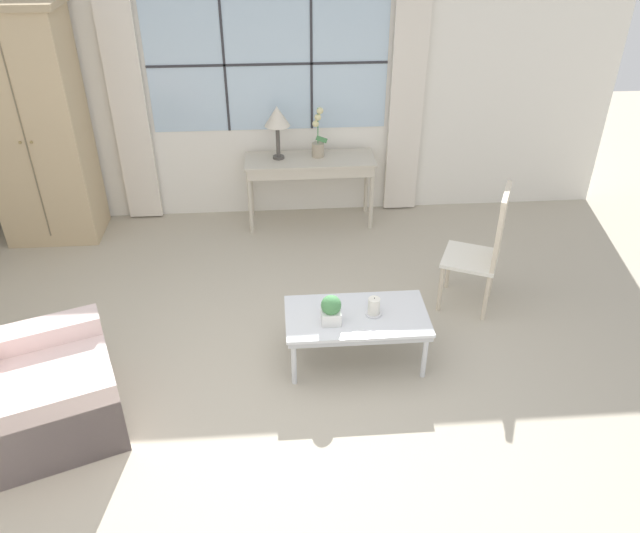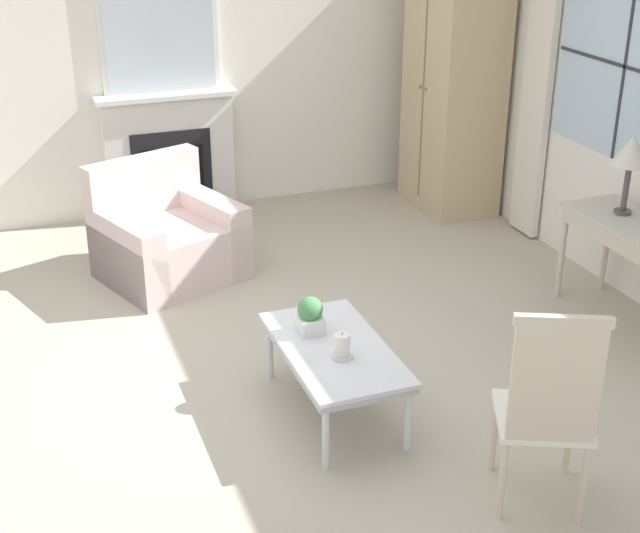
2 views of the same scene
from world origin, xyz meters
TOP-DOWN VIEW (x-y plane):
  - ground_plane at (0.00, 0.00)m, footprint 14.00×14.00m
  - wall_left at (-3.03, 0.60)m, footprint 0.06×7.20m
  - fireplace at (-2.91, 0.23)m, footprint 0.34×1.21m
  - armoire at (-2.24, 2.66)m, footprint 0.97×0.65m
  - table_lamp at (0.07, 2.74)m, footprint 0.26×0.26m
  - armchair_upholstered at (-1.58, -0.08)m, footprint 1.12×1.17m
  - side_chair_wooden at (1.74, 1.06)m, footprint 0.58×0.58m
  - coffee_table at (0.59, 0.44)m, footprint 1.06×0.57m
  - potted_plant_small at (0.39, 0.36)m, footprint 0.15×0.15m
  - pillar_candle at (0.72, 0.43)m, footprint 0.12×0.12m

SIDE VIEW (x-z plane):
  - ground_plane at x=0.00m, z-range 0.00..0.00m
  - armchair_upholstered at x=-1.58m, z-range -0.15..0.73m
  - coffee_table at x=0.59m, z-range 0.17..0.60m
  - pillar_candle at x=0.72m, z-range 0.42..0.57m
  - potted_plant_small at x=0.39m, z-range 0.43..0.65m
  - side_chair_wooden at x=1.74m, z-range 0.05..1.17m
  - fireplace at x=-2.91m, z-range -0.38..1.76m
  - armoire at x=-2.24m, z-range 0.01..2.30m
  - table_lamp at x=0.07m, z-range 0.88..1.43m
  - wall_left at x=-3.03m, z-range 0.00..2.80m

